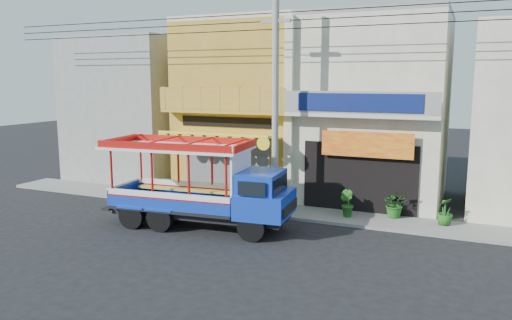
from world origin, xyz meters
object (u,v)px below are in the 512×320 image
(potted_plant_a, at_px, (395,204))
(potted_plant_c, at_px, (445,211))
(songthaew_truck, at_px, (212,187))
(potted_plant_b, at_px, (347,203))
(utility_pole, at_px, (279,90))
(green_sign, at_px, (167,190))

(potted_plant_a, relative_size, potted_plant_c, 1.06)
(songthaew_truck, bearing_deg, potted_plant_b, 37.02)
(utility_pole, distance_m, green_sign, 7.14)
(green_sign, relative_size, potted_plant_a, 0.85)
(utility_pole, height_order, potted_plant_a, utility_pole)
(utility_pole, height_order, potted_plant_c, utility_pole)
(utility_pole, relative_size, songthaew_truck, 3.92)
(potted_plant_a, relative_size, potted_plant_b, 1.02)
(utility_pole, relative_size, potted_plant_a, 26.07)
(utility_pole, bearing_deg, potted_plant_b, 14.90)
(potted_plant_a, distance_m, potted_plant_c, 1.85)
(utility_pole, relative_size, potted_plant_b, 26.67)
(utility_pole, bearing_deg, songthaew_truck, -123.16)
(potted_plant_c, bearing_deg, green_sign, -60.89)
(utility_pole, bearing_deg, potted_plant_a, 16.80)
(green_sign, relative_size, potted_plant_c, 0.90)
(green_sign, xyz_separation_m, potted_plant_a, (9.86, 0.94, 0.15))
(songthaew_truck, bearing_deg, potted_plant_c, 24.20)
(utility_pole, xyz_separation_m, potted_plant_b, (2.60, 0.69, -4.39))
(green_sign, relative_size, potted_plant_b, 0.87)
(green_sign, distance_m, potted_plant_a, 9.91)
(utility_pole, bearing_deg, green_sign, 176.12)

